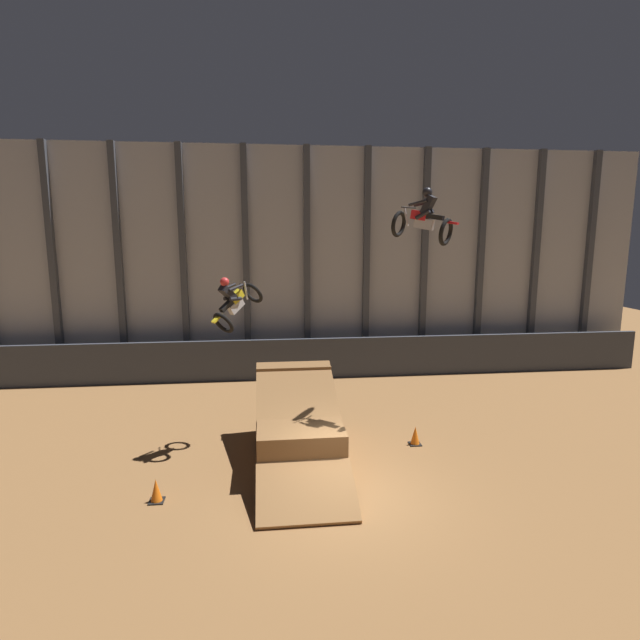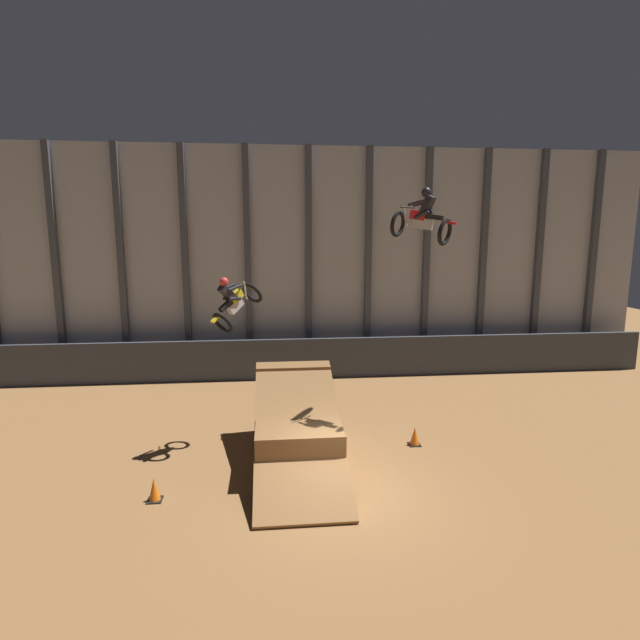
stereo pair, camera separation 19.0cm
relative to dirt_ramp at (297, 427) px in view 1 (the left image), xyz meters
The scene contains 8 objects.
ground_plane 3.00m from the dirt_ramp, 67.87° to the right, with size 60.00×60.00×0.00m, color olive.
arena_back_wall 10.14m from the dirt_ramp, 83.19° to the left, with size 32.00×0.40×10.32m.
lower_barrier 7.84m from the dirt_ramp, 82.04° to the left, with size 31.36×0.20×1.82m.
dirt_ramp is the anchor object (origin of this frame).
rider_bike_left_air 4.12m from the dirt_ramp, 155.88° to the left, with size 1.70×1.68×1.70m.
rider_bike_right_air 6.92m from the dirt_ramp, 10.71° to the right, with size 1.68×1.62×1.56m.
traffic_cone_near_ramp 4.31m from the dirt_ramp, 147.16° to the right, with size 0.36×0.36×0.58m.
traffic_cone_arena_edge 3.70m from the dirt_ramp, ahead, with size 0.36×0.36×0.58m.
Camera 1 is at (-2.00, -11.23, 6.42)m, focal length 28.00 mm.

